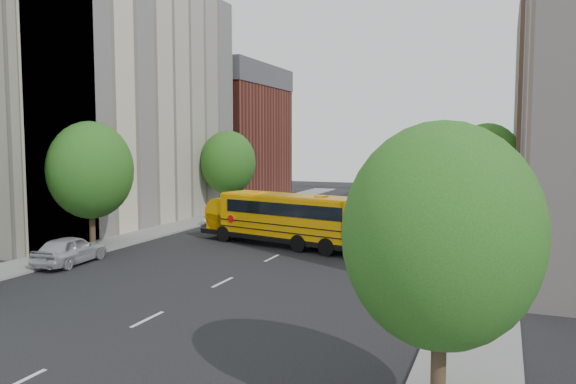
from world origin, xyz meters
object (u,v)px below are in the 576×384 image
Objects in this scene: street_tree_3 at (442,236)px; safari_truck at (434,221)px; street_tree_5 at (490,163)px; parked_car_0 at (70,250)px; street_tree_2 at (228,163)px; parked_car_3 at (420,271)px; street_tree_4 at (487,163)px; parked_car_2 at (291,199)px; parked_car_1 at (225,216)px; parked_car_4 at (460,225)px; parked_car_5 at (466,202)px; school_bus at (281,216)px; street_tree_1 at (91,170)px.

safari_truck is at bearing 96.88° from street_tree_3.
street_tree_3 is 44.00m from street_tree_5.
safari_truck is 1.23× the size of parked_car_0.
street_tree_5 is at bearing 28.61° from street_tree_2.
street_tree_5 is (22.00, 12.00, -0.12)m from street_tree_2.
street_tree_2 is 27.96m from parked_car_3.
street_tree_5 is at bearing 90.00° from street_tree_4.
parked_car_3 is at bearing 117.57° from parked_car_2.
street_tree_5 is at bearing -135.50° from parked_car_1.
parked_car_4 is (20.39, -2.87, -4.18)m from street_tree_2.
parked_car_5 is at bearing -123.90° from parked_car_0.
street_tree_4 is 30.04m from parked_car_0.
parked_car_0 is 1.12× the size of parked_car_1.
school_bus is at bearing 146.70° from parked_car_3.
street_tree_5 is at bearing 89.35° from parked_car_3.
street_tree_4 is (22.00, 18.00, 0.12)m from street_tree_1.
street_tree_2 is at bearing -144.50° from parked_car_5.
street_tree_3 is at bearing -32.47° from street_tree_1.
street_tree_3 is 0.58× the size of school_bus.
parked_car_5 is at bearing -176.05° from parked_car_2.
street_tree_3 is at bearing -43.89° from school_bus.
safari_truck is 22.92m from parked_car_2.
street_tree_4 reaches higher than parked_car_3.
parked_car_4 is at bearing -169.65° from parked_car_1.
parked_car_1 is (0.80, 16.56, -0.11)m from parked_car_0.
school_bus is (-12.09, -23.94, -2.81)m from street_tree_5.
street_tree_5 is 26.32m from parked_car_1.
street_tree_5 is 0.61× the size of school_bus.
school_bus reaches higher than parked_car_3.
parked_car_5 is at bearing 82.85° from school_bus.
street_tree_2 is 22.00m from street_tree_4.
street_tree_5 is 1.80× the size of parked_car_1.
street_tree_3 is 23.56m from school_bus.
street_tree_1 reaches higher than parked_car_0.
street_tree_5 reaches higher than parked_car_0.
street_tree_1 reaches higher than street_tree_2.
street_tree_5 reaches higher than parked_car_1.
street_tree_1 reaches higher than parked_car_1.
street_tree_2 is at bearing -61.65° from parked_car_1.
safari_truck is (-3.17, -17.72, -3.47)m from street_tree_5.
street_tree_4 reaches higher than parked_car_2.
street_tree_3 is at bearing -55.49° from street_tree_2.
school_bus is at bearing -140.24° from parked_car_4.
parked_car_2 is 17.74m from parked_car_5.
street_tree_4 is 22.63m from parked_car_2.
street_tree_3 is 1.40× the size of parked_car_2.
street_tree_1 is 20.30m from parked_car_3.
school_bus reaches higher than parked_car_5.
parked_car_5 is (19.80, 30.31, -4.20)m from street_tree_1.
street_tree_3 is 1.88× the size of parked_car_4.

